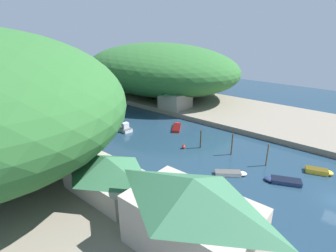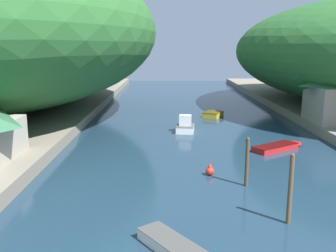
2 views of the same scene
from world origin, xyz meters
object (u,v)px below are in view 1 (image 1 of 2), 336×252
Objects in this scene: boat_far_upstream at (113,116)px; boat_mid_channel at (124,128)px; boat_white_cruiser at (320,171)px; boathouse_shed at (107,174)px; channel_buoy_near at (183,147)px; boat_open_rowboat at (177,127)px; right_bank_cottage at (175,96)px; waterfront_building at (192,214)px; boat_moored_right at (232,173)px; person_on_quay at (168,194)px; boat_yellow_tender at (282,180)px.

boat_mid_channel is at bearing -87.23° from boat_far_upstream.
boat_mid_channel is 33.74m from boat_white_cruiser.
boathouse_shed is 11.75× the size of channel_buoy_near.
boat_open_rowboat is (3.78, -15.36, -0.10)m from boat_far_upstream.
boat_mid_channel reaches higher than boat_white_cruiser.
boat_white_cruiser is (-9.64, -33.16, -3.43)m from right_bank_cottage.
waterfront_building is 13.04× the size of channel_buoy_near.
boat_far_upstream is 4.15× the size of channel_buoy_near.
boat_white_cruiser reaches higher than boat_moored_right.
boat_open_rowboat is (24.44, 20.37, -4.44)m from waterfront_building.
boathouse_shed is 2.79× the size of boat_white_cruiser.
right_bank_cottage is 16.61m from boat_mid_channel.
person_on_quay is (-12.68, -21.46, 1.43)m from boat_mid_channel.
boat_mid_channel is at bearing -39.90° from person_on_quay.
boat_open_rowboat is at bearing -47.63° from boat_far_upstream.
boat_white_cruiser reaches higher than boat_open_rowboat.
boat_moored_right is 11.45m from person_on_quay.
person_on_quay is at bearing -90.72° from boat_far_upstream.
boat_mid_channel reaches higher than boat_open_rowboat.
boat_moored_right is at bearing -86.43° from boat_mid_channel.
channel_buoy_near is (17.50, 13.60, -4.32)m from waterfront_building.
right_bank_cottage is 15.19m from boat_far_upstream.
right_bank_cottage reaches higher than boat_yellow_tender.
right_bank_cottage is at bearing 39.75° from waterfront_building.
waterfront_building is at bearing -32.09° from boat_white_cruiser.
boat_moored_right is (14.97, 3.47, -4.40)m from waterfront_building.
boat_far_upstream is at bearing -104.47° from boat_white_cruiser.
channel_buoy_near reaches higher than boat_yellow_tender.
right_bank_cottage reaches higher than boat_open_rowboat.
boat_open_rowboat is 3.16× the size of person_on_quay.
channel_buoy_near is at bearing 4.10° from boathouse_shed.
right_bank_cottage is at bearing -5.98° from boat_far_upstream.
boat_mid_channel is 0.87× the size of boat_white_cruiser.
boat_yellow_tender is (17.49, -2.42, -4.41)m from waterfront_building.
right_bank_cottage reaches higher than boat_mid_channel.
waterfront_building is at bearing -91.49° from boat_far_upstream.
person_on_quay is at bearing -143.37° from right_bank_cottage.
boat_white_cruiser is (23.22, -5.83, -4.36)m from waterfront_building.
boat_far_upstream is (-12.20, 8.39, -3.40)m from right_bank_cottage.
boathouse_shed is 3.20× the size of boat_mid_channel.
boat_moored_right is 2.50× the size of person_on_quay.
boat_moored_right is (-9.47, -16.89, 0.04)m from boat_open_rowboat.
boathouse_shed is at bearing -129.14° from boat_mid_channel.
channel_buoy_near reaches higher than boat_white_cruiser.
right_bank_cottage is at bearing -62.68° from person_on_quay.
boat_yellow_tender is at bearing -41.82° from boathouse_shed.
boat_open_rowboat is at bearing 49.63° from boat_yellow_tender.
boat_yellow_tender is at bearing -117.32° from right_bank_cottage.
waterfront_building reaches higher than channel_buoy_near.
boathouse_shed is 28.98m from boat_white_cruiser.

